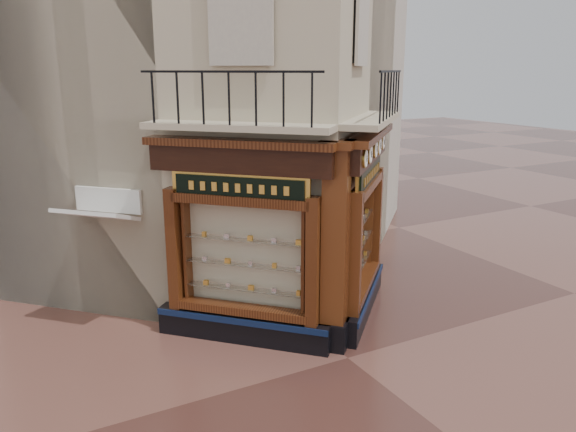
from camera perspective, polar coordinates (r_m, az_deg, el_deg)
ground at (r=10.79m, az=6.08°, el=-14.14°), size 80.00×80.00×0.00m
main_building at (r=14.95m, az=-7.30°, el=17.68°), size 11.31×11.31×12.00m
neighbour_left at (r=16.65m, az=-18.73°, el=15.01°), size 11.31×11.31×11.00m
neighbour_right at (r=18.19m, az=-2.64°, el=15.65°), size 11.31×11.31×11.00m
shopfront_left at (r=10.64m, az=-4.71°, el=-2.92°), size 2.86×2.86×3.98m
shopfront_right at (r=11.99m, az=7.68°, el=-0.98°), size 2.86×2.86×3.98m
corner_pilaster at (r=10.39m, az=4.82°, el=-3.54°), size 0.85×0.85×3.98m
balcony at (r=10.76m, az=2.18°, el=9.49°), size 5.94×2.97×1.03m
clock_a at (r=10.31m, az=7.82°, el=5.81°), size 0.28×0.28×0.35m
clock_b at (r=10.87m, az=8.30°, el=6.24°), size 0.30×0.30×0.38m
clock_c at (r=11.60m, az=8.85°, el=6.74°), size 0.29×0.29×0.37m
clock_d at (r=12.15m, az=9.23°, el=7.08°), size 0.32×0.32×0.41m
clock_e at (r=12.75m, az=9.60°, el=7.41°), size 0.28×0.28×0.34m
awning at (r=12.50m, az=-18.02°, el=-10.62°), size 1.68×1.68×0.36m
signboard_left at (r=10.29m, az=-5.00°, el=2.92°), size 1.94×1.94×0.52m
signboard_right at (r=11.73m, az=8.24°, el=4.28°), size 2.00×2.00×0.53m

